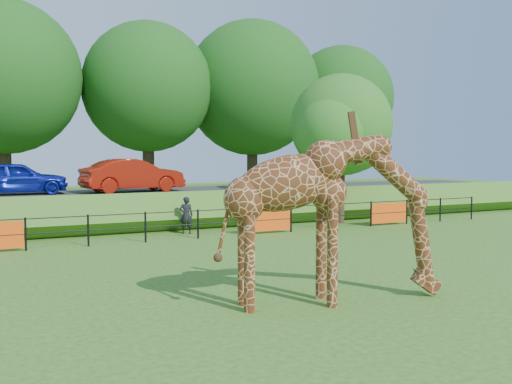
% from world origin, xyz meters
% --- Properties ---
extents(ground, '(90.00, 90.00, 0.00)m').
position_xyz_m(ground, '(0.00, 0.00, 0.00)').
color(ground, '#326318').
rests_on(ground, ground).
extents(giraffe, '(5.17, 1.96, 3.64)m').
position_xyz_m(giraffe, '(-0.56, -1.85, 1.82)').
color(giraffe, '#552811').
rests_on(giraffe, ground).
extents(perimeter_fence, '(28.07, 0.10, 1.10)m').
position_xyz_m(perimeter_fence, '(0.00, 8.00, 0.55)').
color(perimeter_fence, black).
rests_on(perimeter_fence, ground).
extents(embankment, '(40.00, 9.00, 1.30)m').
position_xyz_m(embankment, '(0.00, 15.50, 0.65)').
color(embankment, '#326318').
rests_on(embankment, ground).
extents(road, '(40.00, 5.00, 0.12)m').
position_xyz_m(road, '(0.00, 14.00, 1.36)').
color(road, '#2F2E31').
rests_on(road, embankment).
extents(car_blue, '(4.20, 1.73, 1.42)m').
position_xyz_m(car_blue, '(-5.86, 14.36, 2.13)').
color(car_blue, '#1626B5').
rests_on(car_blue, road).
extents(car_red, '(4.77, 2.25, 1.51)m').
position_xyz_m(car_red, '(-0.99, 13.84, 2.18)').
color(car_red, '#AB1A0C').
rests_on(car_red, road).
extents(visitor, '(0.63, 0.51, 1.48)m').
position_xyz_m(visitor, '(0.04, 9.44, 0.74)').
color(visitor, black).
rests_on(visitor, ground).
extents(tree_east, '(5.40, 4.71, 6.76)m').
position_xyz_m(tree_east, '(7.60, 9.63, 4.28)').
color(tree_east, '#322616').
rests_on(tree_east, ground).
extents(bg_tree_line, '(37.30, 8.80, 11.82)m').
position_xyz_m(bg_tree_line, '(1.89, 22.00, 7.19)').
color(bg_tree_line, '#322616').
rests_on(bg_tree_line, ground).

